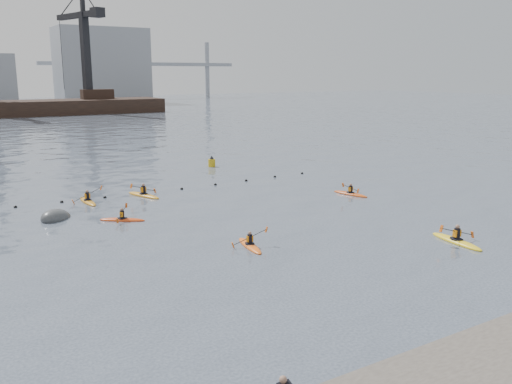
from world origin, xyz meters
TOP-DOWN VIEW (x-y plane):
  - ground at (0.00, 0.00)m, footprint 400.00×400.00m
  - float_line at (-0.50, 22.53)m, footprint 33.24×0.73m
  - kayaker_0 at (1.21, 7.20)m, footprint 2.01×3.00m
  - kayaker_1 at (11.03, 2.00)m, footprint 2.40×3.59m
  - kayaker_2 at (-2.88, 15.69)m, footprint 2.65×2.13m
  - kayaker_3 at (0.63, 21.55)m, footprint 2.24×3.42m
  - kayaker_4 at (14.00, 13.92)m, footprint 2.07×3.08m
  - kayaker_5 at (-3.41, 21.74)m, footprint 2.18×3.16m
  - mooring_buoy at (-6.26, 18.32)m, footprint 2.92×2.90m
  - nav_buoy at (10.80, 30.45)m, footprint 0.68×0.68m

SIDE VIEW (x-z plane):
  - ground at x=0.00m, z-range 0.00..0.00m
  - mooring_buoy at x=-6.26m, z-range -0.86..0.86m
  - float_line at x=-0.50m, z-range -0.09..0.15m
  - kayaker_2 at x=-2.88m, z-range -0.41..0.59m
  - kayaker_0 at x=1.21m, z-range -0.45..0.63m
  - kayaker_4 at x=14.00m, z-range -0.49..0.67m
  - kayaker_5 at x=-3.41m, z-range -0.50..0.70m
  - kayaker_3 at x=0.63m, z-range -0.51..0.72m
  - kayaker_1 at x=11.03m, z-range -0.51..0.72m
  - nav_buoy at x=10.80m, z-range -0.24..1.00m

